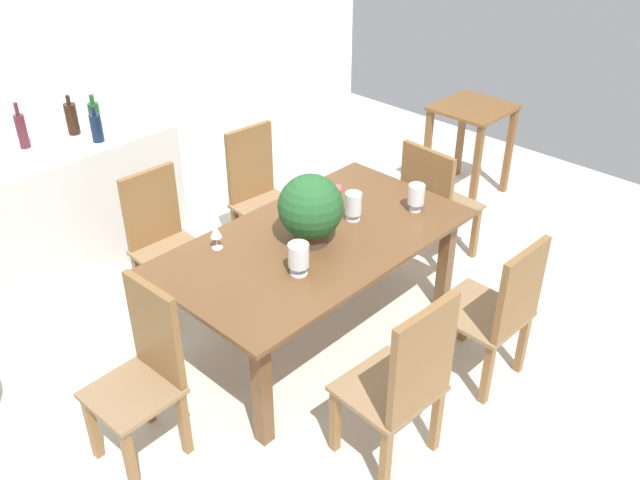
% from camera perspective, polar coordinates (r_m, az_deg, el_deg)
% --- Properties ---
extents(ground_plane, '(7.04, 7.04, 0.00)m').
position_cam_1_polar(ground_plane, '(4.48, -0.00, -8.01)').
color(ground_plane, silver).
extents(back_wall, '(6.40, 0.10, 2.60)m').
position_cam_1_polar(back_wall, '(5.77, -19.74, 14.30)').
color(back_wall, white).
rests_on(back_wall, ground).
extents(dining_table, '(1.87, 1.03, 0.73)m').
position_cam_1_polar(dining_table, '(4.12, -0.31, -1.08)').
color(dining_table, brown).
rests_on(dining_table, ground).
extents(chair_far_left, '(0.44, 0.43, 0.95)m').
position_cam_1_polar(chair_far_left, '(4.62, -12.88, 0.36)').
color(chair_far_left, brown).
rests_on(chair_far_left, ground).
extents(chair_far_right, '(0.45, 0.44, 0.99)m').
position_cam_1_polar(chair_far_right, '(5.05, -5.10, 4.19)').
color(chair_far_right, brown).
rests_on(chair_far_right, ground).
extents(chair_near_right, '(0.46, 0.49, 0.95)m').
position_cam_1_polar(chair_near_right, '(4.00, 14.48, -5.42)').
color(chair_near_right, brown).
rests_on(chair_near_right, ground).
extents(chair_foot_end, '(0.46, 0.51, 0.93)m').
position_cam_1_polar(chair_foot_end, '(5.01, 9.32, 3.38)').
color(chair_foot_end, brown).
rests_on(chair_foot_end, ground).
extents(chair_head_end, '(0.42, 0.41, 0.99)m').
position_cam_1_polar(chair_head_end, '(3.58, -14.18, -10.12)').
color(chair_head_end, brown).
rests_on(chair_head_end, ground).
extents(chair_near_left, '(0.49, 0.46, 1.03)m').
position_cam_1_polar(chair_near_left, '(3.40, 7.07, -11.36)').
color(chair_near_left, brown).
rests_on(chair_near_left, ground).
extents(flower_centerpiece, '(0.38, 0.38, 0.42)m').
position_cam_1_polar(flower_centerpiece, '(3.92, -0.78, 2.60)').
color(flower_centerpiece, '#4C3828').
rests_on(flower_centerpiece, dining_table).
extents(crystal_vase_left, '(0.10, 0.10, 0.18)m').
position_cam_1_polar(crystal_vase_left, '(4.21, 2.76, 2.94)').
color(crystal_vase_left, silver).
rests_on(crystal_vase_left, dining_table).
extents(crystal_vase_center_near, '(0.10, 0.10, 0.18)m').
position_cam_1_polar(crystal_vase_center_near, '(4.34, 7.93, 3.68)').
color(crystal_vase_center_near, silver).
rests_on(crystal_vase_center_near, dining_table).
extents(crystal_vase_right, '(0.12, 0.12, 0.19)m').
position_cam_1_polar(crystal_vase_right, '(3.70, -1.77, -1.36)').
color(crystal_vase_right, silver).
rests_on(crystal_vase_right, dining_table).
extents(wine_glass, '(0.07, 0.07, 0.15)m').
position_cam_1_polar(wine_glass, '(3.96, -8.56, 0.66)').
color(wine_glass, silver).
rests_on(wine_glass, dining_table).
extents(kitchen_counter, '(1.46, 0.62, 0.94)m').
position_cam_1_polar(kitchen_counter, '(5.28, -19.50, 2.85)').
color(kitchen_counter, silver).
rests_on(kitchen_counter, ground).
extents(wine_bottle_clear, '(0.08, 0.08, 0.25)m').
position_cam_1_polar(wine_bottle_clear, '(5.01, -17.92, 8.80)').
color(wine_bottle_clear, '#0F1E38').
rests_on(wine_bottle_clear, kitchen_counter).
extents(wine_bottle_dark, '(0.08, 0.08, 0.28)m').
position_cam_1_polar(wine_bottle_dark, '(5.18, -19.75, 9.40)').
color(wine_bottle_dark, black).
rests_on(wine_bottle_dark, kitchen_counter).
extents(wine_bottle_green, '(0.08, 0.08, 0.26)m').
position_cam_1_polar(wine_bottle_green, '(5.20, -18.04, 9.70)').
color(wine_bottle_green, '#194C1E').
rests_on(wine_bottle_green, kitchen_counter).
extents(wine_bottle_tall, '(0.07, 0.07, 0.32)m').
position_cam_1_polar(wine_bottle_tall, '(5.07, -23.34, 8.29)').
color(wine_bottle_tall, '#511E28').
rests_on(wine_bottle_tall, kitchen_counter).
extents(side_table, '(0.59, 0.57, 0.80)m').
position_cam_1_polar(side_table, '(6.01, 12.31, 8.90)').
color(side_table, brown).
rests_on(side_table, ground).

